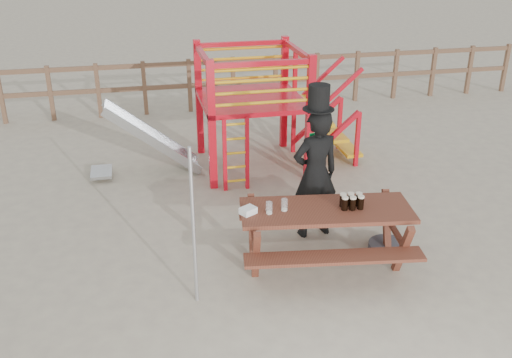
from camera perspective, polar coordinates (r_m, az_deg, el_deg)
name	(u,v)px	position (r m, az deg, el deg)	size (l,w,h in m)	color
ground	(297,277)	(7.08, 4.09, -9.79)	(60.00, 60.00, 0.00)	tan
back_fence	(211,79)	(13.13, -4.49, 9.98)	(15.09, 0.09, 1.20)	brown
playground_fort	(247,108)	(9.81, -0.90, 7.15)	(4.71, 1.84, 2.10)	red
picnic_table	(325,230)	(7.09, 6.94, -5.07)	(2.25, 1.71, 0.80)	brown
man_with_hat	(316,171)	(7.60, 5.97, 0.82)	(0.71, 0.53, 2.12)	black
metal_pole	(193,228)	(6.22, -6.27, -4.91)	(0.04, 0.04, 1.88)	#B2B2B7
parasol_base	(388,247)	(7.74, 13.05, -6.68)	(0.51, 0.51, 0.22)	#3A3A40
paper_bag	(248,211)	(6.76, -0.79, -3.18)	(0.18, 0.14, 0.08)	white
stout_pints	(352,201)	(6.97, 9.55, -2.20)	(0.29, 0.19, 0.17)	black
empty_glasses	(277,207)	(6.79, 2.09, -2.79)	(0.28, 0.12, 0.15)	silver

